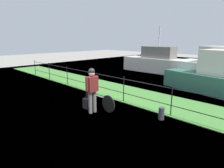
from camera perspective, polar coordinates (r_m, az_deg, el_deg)
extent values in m
plane|color=gray|center=(6.98, -8.81, -9.42)|extent=(60.00, 60.00, 0.00)
cube|color=#478438|center=(9.17, 7.94, -3.67)|extent=(27.00, 2.40, 0.03)
plane|color=#426684|center=(14.34, 22.67, 1.58)|extent=(30.00, 30.00, 0.00)
cylinder|color=black|center=(15.58, -22.22, 4.60)|extent=(0.04, 0.04, 1.13)
cylinder|color=black|center=(13.55, -18.43, 3.72)|extent=(0.04, 0.04, 1.13)
cylinder|color=black|center=(11.61, -13.37, 2.52)|extent=(0.04, 0.04, 1.13)
cylinder|color=black|center=(9.80, -6.37, 0.83)|extent=(0.04, 0.04, 1.13)
cylinder|color=black|center=(8.21, 3.54, -1.59)|extent=(0.04, 0.04, 1.13)
cylinder|color=black|center=(7.00, 17.53, -4.89)|extent=(0.04, 0.04, 1.13)
cylinder|color=black|center=(8.26, 3.52, -2.72)|extent=(18.00, 0.03, 0.03)
cylinder|color=black|center=(8.11, 3.59, 1.50)|extent=(18.00, 0.03, 0.03)
cylinder|color=black|center=(7.10, -1.10, -6.01)|extent=(0.66, 0.06, 0.66)
cylinder|color=black|center=(7.88, -6.42, -4.10)|extent=(0.66, 0.06, 0.66)
cylinder|color=#BCB7B2|center=(7.43, -3.92, -3.69)|extent=(0.84, 0.06, 0.04)
cube|color=black|center=(7.72, -5.92, -2.68)|extent=(0.20, 0.09, 0.06)
cube|color=slate|center=(7.70, -5.94, -2.02)|extent=(0.36, 0.17, 0.02)
cube|color=olive|center=(7.67, -5.96, -1.08)|extent=(0.33, 0.30, 0.25)
ellipsoid|color=#4C3D2D|center=(7.62, -6.00, 0.30)|extent=(0.28, 0.15, 0.13)
sphere|color=#4C3D2D|center=(7.52, -5.44, 0.58)|extent=(0.11, 0.11, 0.11)
cylinder|color=slate|center=(7.14, -5.29, -5.27)|extent=(0.14, 0.14, 0.82)
cylinder|color=slate|center=(7.02, -6.57, -5.62)|extent=(0.14, 0.14, 0.82)
cube|color=maroon|center=(6.89, -6.07, -0.01)|extent=(0.27, 0.41, 0.56)
cylinder|color=maroon|center=(7.01, -4.66, 0.51)|extent=(0.10, 0.10, 0.50)
cylinder|color=maroon|center=(6.75, -7.54, -0.08)|extent=(0.10, 0.10, 0.50)
sphere|color=tan|center=(6.81, -6.15, 3.19)|extent=(0.22, 0.22, 0.22)
sphere|color=black|center=(6.79, -6.16, 3.83)|extent=(0.23, 0.23, 0.23)
cube|color=black|center=(7.59, -7.68, -5.87)|extent=(0.29, 0.20, 0.40)
cylinder|color=#38383D|center=(6.74, 14.68, -8.60)|extent=(0.20, 0.20, 0.43)
cube|color=silver|center=(12.47, 30.58, 2.28)|extent=(5.70, 2.90, 1.36)
cube|color=silver|center=(16.15, 13.68, 5.54)|extent=(5.98, 1.82, 1.16)
cube|color=slate|center=(16.04, 13.88, 9.26)|extent=(2.64, 1.24, 0.94)
cylinder|color=#B2B2B2|center=(16.01, 14.15, 13.80)|extent=(0.10, 0.10, 1.60)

